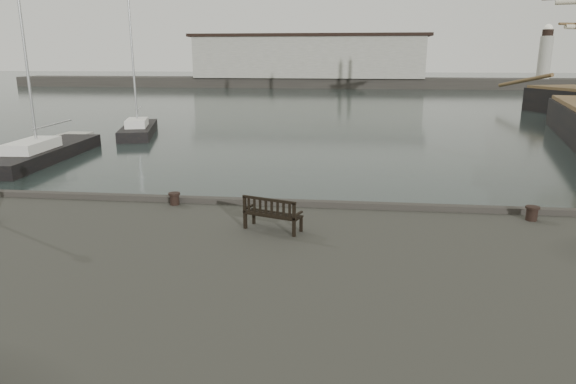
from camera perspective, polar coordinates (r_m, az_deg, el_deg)
name	(u,v)px	position (r m, az deg, el deg)	size (l,w,h in m)	color
ground	(318,250)	(17.07, 3.38, -6.50)	(400.00, 400.00, 0.00)	black
breakwater	(325,66)	(108.03, 4.12, 13.79)	(140.00, 9.50, 12.20)	#383530
bench	(273,220)	(14.10, -1.73, -3.13)	(1.70, 1.06, 0.93)	black
bollard_left	(174,199)	(16.94, -12.50, -0.74)	(0.38, 0.38, 0.39)	black
bollard_right	(532,213)	(16.57, 25.48, -2.16)	(0.40, 0.40, 0.42)	black
yacht_c	(43,156)	(35.09, -25.55, 3.60)	(3.36, 11.21, 14.67)	black
yacht_d	(139,132)	(43.73, -16.24, 6.40)	(4.65, 8.95, 11.01)	black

